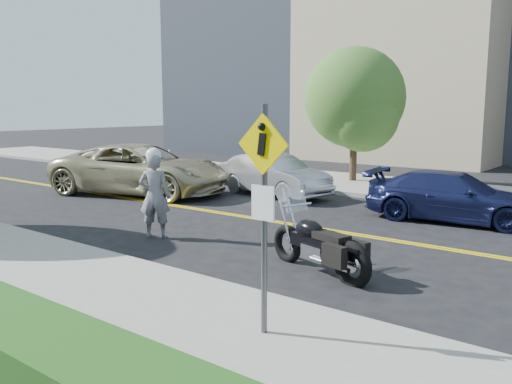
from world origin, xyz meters
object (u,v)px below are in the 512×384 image
object	(u,v)px
motorcycle	(319,232)
parked_car_silver	(274,175)
pedestrian_sign	(264,198)
parked_car_white	(135,161)
suv	(141,169)
motorcyclist	(155,193)
parked_car_blue	(454,197)

from	to	relation	value
motorcycle	parked_car_silver	bearing A→B (deg)	148.20
pedestrian_sign	parked_car_white	world-z (taller)	pedestrian_sign
suv	parked_car_silver	world-z (taller)	suv
motorcyclist	parked_car_white	bearing A→B (deg)	-71.97
suv	parked_car_white	bearing A→B (deg)	36.34
motorcyclist	motorcycle	xyz separation A→B (m)	(4.55, 0.03, -0.30)
pedestrian_sign	parked_car_blue	distance (m)	9.50
suv	parked_car_blue	world-z (taller)	suv
motorcyclist	suv	world-z (taller)	motorcyclist
parked_car_white	parked_car_silver	distance (m)	7.98
pedestrian_sign	parked_car_silver	size ratio (longest dim) A/B	0.67
suv	parked_car_blue	xyz separation A→B (m)	(10.38, 2.17, -0.22)
motorcyclist	motorcycle	bearing A→B (deg)	145.67
pedestrian_sign	motorcyclist	xyz separation A→B (m)	(-5.62, 3.11, -0.88)
parked_car_silver	suv	bearing A→B (deg)	134.86
parked_car_silver	parked_car_blue	distance (m)	6.44
motorcyclist	parked_car_silver	bearing A→B (deg)	-112.89
parked_car_silver	parked_car_blue	world-z (taller)	parked_car_silver
motorcycle	parked_car_blue	xyz separation A→B (m)	(0.47, 6.25, -0.09)
motorcyclist	parked_car_blue	size ratio (longest dim) A/B	0.46
motorcycle	parked_car_white	size ratio (longest dim) A/B	0.61
pedestrian_sign	parked_car_blue	bearing A→B (deg)	93.62
pedestrian_sign	motorcycle	bearing A→B (deg)	108.75
pedestrian_sign	motorcyclist	bearing A→B (deg)	151.03
pedestrian_sign	parked_car_silver	world-z (taller)	pedestrian_sign
parked_car_silver	parked_car_blue	xyz separation A→B (m)	(6.43, -0.46, -0.05)
suv	motorcycle	bearing A→B (deg)	-128.97
motorcycle	parked_car_silver	world-z (taller)	motorcycle
motorcyclist	parked_car_silver	distance (m)	6.89
pedestrian_sign	motorcyclist	world-z (taller)	pedestrian_sign
motorcyclist	pedestrian_sign	bearing A→B (deg)	116.37
parked_car_silver	motorcycle	bearing A→B (deg)	-127.20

